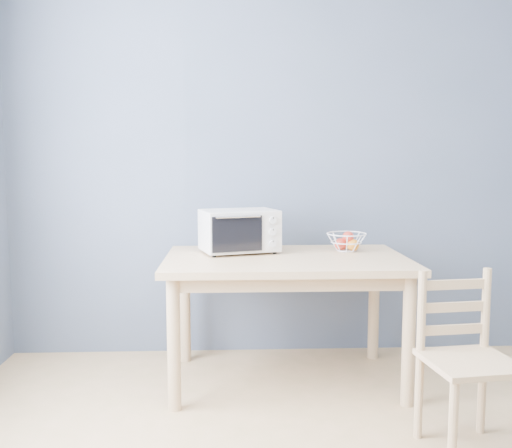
{
  "coord_description": "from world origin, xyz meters",
  "views": [
    {
      "loc": [
        -0.52,
        -1.58,
        1.31
      ],
      "look_at": [
        -0.37,
        1.79,
        0.93
      ],
      "focal_mm": 40.0,
      "sensor_mm": 36.0,
      "label": 1
    }
  ],
  "objects_px": {
    "toaster_oven": "(237,230)",
    "fruit_basket": "(347,241)",
    "dining_table": "(286,274)",
    "dining_chair": "(466,364)"
  },
  "relations": [
    {
      "from": "dining_chair",
      "to": "dining_table",
      "type": "bearing_deg",
      "value": 124.98
    },
    {
      "from": "toaster_oven",
      "to": "fruit_basket",
      "type": "height_order",
      "value": "toaster_oven"
    },
    {
      "from": "toaster_oven",
      "to": "dining_chair",
      "type": "relative_size",
      "value": 0.63
    },
    {
      "from": "fruit_basket",
      "to": "dining_table",
      "type": "bearing_deg",
      "value": -155.1
    },
    {
      "from": "dining_table",
      "to": "toaster_oven",
      "type": "height_order",
      "value": "toaster_oven"
    },
    {
      "from": "fruit_basket",
      "to": "dining_chair",
      "type": "height_order",
      "value": "fruit_basket"
    },
    {
      "from": "dining_table",
      "to": "toaster_oven",
      "type": "relative_size",
      "value": 2.75
    },
    {
      "from": "dining_chair",
      "to": "fruit_basket",
      "type": "bearing_deg",
      "value": 102.11
    },
    {
      "from": "fruit_basket",
      "to": "dining_chair",
      "type": "xyz_separation_m",
      "value": [
        0.34,
        -1.01,
        -0.42
      ]
    },
    {
      "from": "toaster_oven",
      "to": "fruit_basket",
      "type": "relative_size",
      "value": 1.81
    }
  ]
}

